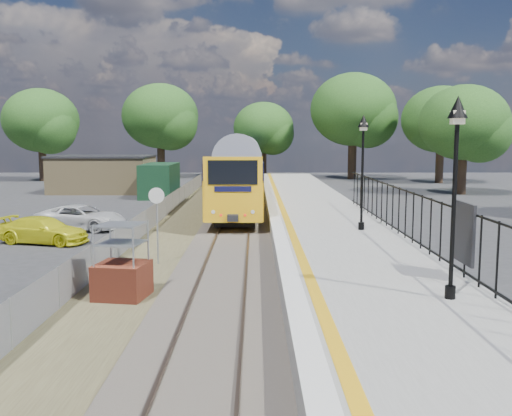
{
  "coord_description": "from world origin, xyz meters",
  "views": [
    {
      "loc": [
        1.02,
        -16.75,
        4.55
      ],
      "look_at": [
        1.04,
        4.2,
        2.0
      ],
      "focal_mm": 40.0,
      "sensor_mm": 36.0,
      "label": 1
    }
  ],
  "objects_px": {
    "victorian_lamp_north": "(363,145)",
    "car_yellow": "(44,230)",
    "victorian_lamp_south": "(456,150)",
    "speed_sign": "(157,213)",
    "brick_plinth": "(122,263)",
    "car_white": "(81,218)",
    "train": "(243,166)"
  },
  "relations": [
    {
      "from": "victorian_lamp_south",
      "to": "speed_sign",
      "type": "relative_size",
      "value": 1.63
    },
    {
      "from": "train",
      "to": "brick_plinth",
      "type": "distance_m",
      "value": 30.53
    },
    {
      "from": "victorian_lamp_south",
      "to": "train",
      "type": "distance_m",
      "value": 33.96
    },
    {
      "from": "victorian_lamp_north",
      "to": "train",
      "type": "xyz_separation_m",
      "value": [
        -5.3,
        23.46,
        -1.96
      ]
    },
    {
      "from": "car_yellow",
      "to": "car_white",
      "type": "relative_size",
      "value": 0.89
    },
    {
      "from": "speed_sign",
      "to": "car_yellow",
      "type": "relative_size",
      "value": 0.71
    },
    {
      "from": "victorian_lamp_north",
      "to": "car_yellow",
      "type": "distance_m",
      "value": 14.15
    },
    {
      "from": "brick_plinth",
      "to": "car_yellow",
      "type": "xyz_separation_m",
      "value": [
        -5.47,
        8.74,
        -0.48
      ]
    },
    {
      "from": "train",
      "to": "speed_sign",
      "type": "bearing_deg",
      "value": -95.49
    },
    {
      "from": "victorian_lamp_south",
      "to": "victorian_lamp_north",
      "type": "distance_m",
      "value": 10.0
    },
    {
      "from": "victorian_lamp_north",
      "to": "speed_sign",
      "type": "height_order",
      "value": "victorian_lamp_north"
    },
    {
      "from": "victorian_lamp_north",
      "to": "train",
      "type": "bearing_deg",
      "value": 102.73
    },
    {
      "from": "brick_plinth",
      "to": "car_yellow",
      "type": "distance_m",
      "value": 10.32
    },
    {
      "from": "victorian_lamp_north",
      "to": "brick_plinth",
      "type": "bearing_deg",
      "value": -139.38
    },
    {
      "from": "train",
      "to": "car_yellow",
      "type": "bearing_deg",
      "value": -110.83
    },
    {
      "from": "train",
      "to": "car_yellow",
      "type": "height_order",
      "value": "train"
    },
    {
      "from": "victorian_lamp_south",
      "to": "victorian_lamp_north",
      "type": "relative_size",
      "value": 1.0
    },
    {
      "from": "car_white",
      "to": "victorian_lamp_south",
      "type": "bearing_deg",
      "value": -126.54
    },
    {
      "from": "car_yellow",
      "to": "brick_plinth",
      "type": "bearing_deg",
      "value": -133.85
    },
    {
      "from": "train",
      "to": "speed_sign",
      "type": "height_order",
      "value": "train"
    },
    {
      "from": "brick_plinth",
      "to": "car_white",
      "type": "height_order",
      "value": "brick_plinth"
    },
    {
      "from": "train",
      "to": "car_yellow",
      "type": "relative_size",
      "value": 10.21
    },
    {
      "from": "speed_sign",
      "to": "car_yellow",
      "type": "height_order",
      "value": "speed_sign"
    },
    {
      "from": "brick_plinth",
      "to": "train",
      "type": "bearing_deg",
      "value": 84.8
    },
    {
      "from": "car_yellow",
      "to": "car_white",
      "type": "distance_m",
      "value": 3.77
    },
    {
      "from": "train",
      "to": "brick_plinth",
      "type": "xyz_separation_m",
      "value": [
        -2.77,
        -30.37,
        -1.28
      ]
    },
    {
      "from": "victorian_lamp_south",
      "to": "car_yellow",
      "type": "bearing_deg",
      "value": 139.28
    },
    {
      "from": "victorian_lamp_south",
      "to": "car_white",
      "type": "bearing_deg",
      "value": 130.38
    },
    {
      "from": "speed_sign",
      "to": "car_white",
      "type": "xyz_separation_m",
      "value": [
        -5.23,
        8.13,
        -1.3
      ]
    },
    {
      "from": "victorian_lamp_north",
      "to": "car_white",
      "type": "relative_size",
      "value": 1.03
    },
    {
      "from": "victorian_lamp_south",
      "to": "car_yellow",
      "type": "xyz_separation_m",
      "value": [
        -13.73,
        11.82,
        -3.72
      ]
    },
    {
      "from": "car_yellow",
      "to": "car_white",
      "type": "height_order",
      "value": "car_white"
    }
  ]
}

